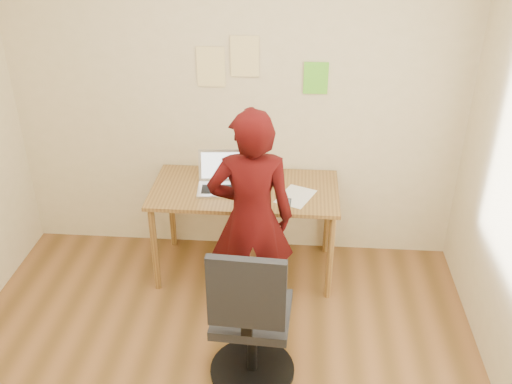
# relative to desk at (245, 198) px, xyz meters

# --- Properties ---
(room) EXTENTS (3.58, 3.58, 2.78)m
(room) POSITION_rel_desk_xyz_m (-0.10, -1.38, 0.70)
(room) COLOR brown
(room) RESTS_ON ground
(desk) EXTENTS (1.40, 0.70, 0.74)m
(desk) POSITION_rel_desk_xyz_m (0.00, 0.00, 0.00)
(desk) COLOR olive
(desk) RESTS_ON ground
(laptop) EXTENTS (0.37, 0.34, 0.25)m
(laptop) POSITION_rel_desk_xyz_m (-0.18, 0.01, 0.14)
(laptop) COLOR silver
(laptop) RESTS_ON desk
(paper_sheet) EXTENTS (0.32, 0.37, 0.00)m
(paper_sheet) POSITION_rel_desk_xyz_m (0.38, -0.09, 0.09)
(paper_sheet) COLOR white
(paper_sheet) RESTS_ON desk
(phone) EXTENTS (0.07, 0.14, 0.01)m
(phone) POSITION_rel_desk_xyz_m (0.32, -0.21, 0.09)
(phone) COLOR black
(phone) RESTS_ON desk
(wall_note_left) EXTENTS (0.21, 0.00, 0.30)m
(wall_note_left) POSITION_rel_desk_xyz_m (-0.28, 0.36, 0.90)
(wall_note_left) COLOR #FDE297
(wall_note_left) RESTS_ON room
(wall_note_mid) EXTENTS (0.21, 0.00, 0.30)m
(wall_note_mid) POSITION_rel_desk_xyz_m (-0.03, 0.36, 0.99)
(wall_note_mid) COLOR #FDE297
(wall_note_mid) RESTS_ON room
(wall_note_right) EXTENTS (0.18, 0.00, 0.24)m
(wall_note_right) POSITION_rel_desk_xyz_m (0.50, 0.36, 0.84)
(wall_note_right) COLOR #68DC31
(wall_note_right) RESTS_ON room
(office_chair) EXTENTS (0.54, 0.54, 1.04)m
(office_chair) POSITION_rel_desk_xyz_m (0.14, -1.16, -0.21)
(office_chair) COLOR black
(office_chair) RESTS_ON ground
(person) EXTENTS (0.61, 0.43, 1.58)m
(person) POSITION_rel_desk_xyz_m (0.09, -0.51, 0.13)
(person) COLOR #380707
(person) RESTS_ON ground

